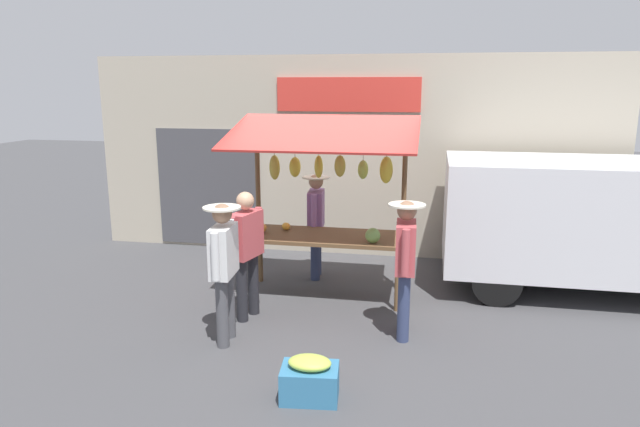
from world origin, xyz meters
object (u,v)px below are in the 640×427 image
object	(u,v)px
vendor_with_sunhat	(316,218)
shopper_in_grey_tee	(224,262)
market_stall	(326,187)
parked_van	(594,215)
shopper_with_shopping_bag	(247,246)
shopper_with_ponytail	(405,258)
produce_crate_near	(310,379)

from	to	relation	value
vendor_with_sunhat	shopper_in_grey_tee	size ratio (longest dim) A/B	0.98
market_stall	vendor_with_sunhat	size ratio (longest dim) A/B	1.56
market_stall	parked_van	distance (m)	3.80
vendor_with_sunhat	parked_van	bearing A→B (deg)	86.67
parked_van	shopper_with_shopping_bag	bearing A→B (deg)	22.72
market_stall	shopper_in_grey_tee	xyz separation A→B (m)	(0.85, 1.72, -0.58)
market_stall	shopper_with_shopping_bag	distance (m)	1.42
vendor_with_sunhat	shopper_with_ponytail	world-z (taller)	shopper_with_ponytail
shopper_with_ponytail	produce_crate_near	distance (m)	1.91
shopper_with_shopping_bag	parked_van	bearing A→B (deg)	-53.23
shopper_with_ponytail	parked_van	world-z (taller)	parked_van
shopper_with_ponytail	shopper_in_grey_tee	size ratio (longest dim) A/B	1.00
market_stall	produce_crate_near	xyz separation A→B (m)	(-0.35, 2.75, -1.35)
shopper_in_grey_tee	shopper_with_ponytail	bearing A→B (deg)	-78.77
shopper_with_ponytail	shopper_with_shopping_bag	distance (m)	1.98
shopper_with_ponytail	parked_van	bearing A→B (deg)	-53.04
shopper_with_ponytail	shopper_in_grey_tee	xyz separation A→B (m)	(2.00, 0.54, -0.00)
shopper_in_grey_tee	vendor_with_sunhat	bearing A→B (deg)	-16.97
parked_van	market_stall	bearing A→B (deg)	13.54
shopper_in_grey_tee	parked_van	xyz separation A→B (m)	(-4.52, -2.58, 0.16)
market_stall	shopper_in_grey_tee	world-z (taller)	market_stall
market_stall	shopper_in_grey_tee	size ratio (longest dim) A/B	1.53
market_stall	shopper_in_grey_tee	bearing A→B (deg)	63.74
produce_crate_near	vendor_with_sunhat	bearing A→B (deg)	-79.71
shopper_with_shopping_bag	shopper_with_ponytail	bearing A→B (deg)	-81.33
shopper_with_shopping_bag	produce_crate_near	distance (m)	2.24
produce_crate_near	shopper_in_grey_tee	bearing A→B (deg)	-40.47
parked_van	produce_crate_near	bearing A→B (deg)	47.70
shopper_in_grey_tee	produce_crate_near	world-z (taller)	shopper_in_grey_tee
shopper_with_ponytail	produce_crate_near	world-z (taller)	shopper_with_ponytail
shopper_with_ponytail	produce_crate_near	bearing A→B (deg)	150.84
market_stall	parked_van	bearing A→B (deg)	-166.84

